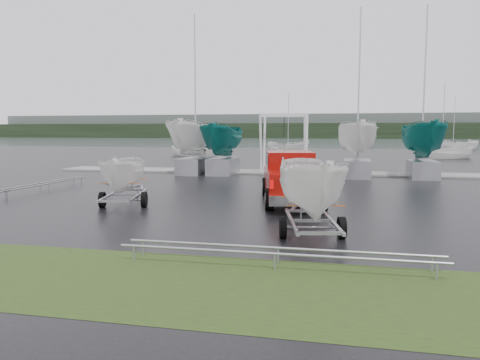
# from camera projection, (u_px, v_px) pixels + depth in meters

# --- Properties ---
(ground_plane) EXTENTS (120.00, 120.00, 0.00)m
(ground_plane) POSITION_uv_depth(u_px,v_px,m) (215.00, 199.00, 20.18)
(ground_plane) COLOR black
(ground_plane) RESTS_ON ground
(lake) EXTENTS (300.00, 300.00, 0.00)m
(lake) POSITION_uv_depth(u_px,v_px,m) (321.00, 143.00, 117.32)
(lake) COLOR gray
(lake) RESTS_ON ground
(grass_verge) EXTENTS (40.00, 40.00, 0.00)m
(grass_verge) POSITION_uv_depth(u_px,v_px,m) (71.00, 275.00, 9.49)
(grass_verge) COLOR #1F3012
(grass_verge) RESTS_ON ground
(dock) EXTENTS (30.00, 3.00, 0.12)m
(dock) POSITION_uv_depth(u_px,v_px,m) (264.00, 172.00, 32.80)
(dock) COLOR gray
(dock) RESTS_ON ground
(treeline) EXTENTS (300.00, 8.00, 6.00)m
(treeline) POSITION_uv_depth(u_px,v_px,m) (329.00, 131.00, 185.01)
(treeline) COLOR black
(treeline) RESTS_ON ground
(far_hill) EXTENTS (300.00, 6.00, 10.00)m
(far_hill) POSITION_uv_depth(u_px,v_px,m) (330.00, 126.00, 192.57)
(far_hill) COLOR #4C5651
(far_hill) RESTS_ON ground
(pickup_truck) EXTENTS (3.23, 6.43, 2.04)m
(pickup_truck) POSITION_uv_depth(u_px,v_px,m) (291.00, 176.00, 19.39)
(pickup_truck) COLOR maroon
(pickup_truck) RESTS_ON ground
(trailer_hitched) EXTENTS (2.02, 3.76, 5.05)m
(trailer_hitched) POSITION_uv_depth(u_px,v_px,m) (313.00, 138.00, 12.67)
(trailer_hitched) COLOR #909398
(trailer_hitched) RESTS_ON ground
(trailer_parked) EXTENTS (1.99, 3.78, 4.32)m
(trailer_parked) POSITION_uv_depth(u_px,v_px,m) (123.00, 146.00, 17.87)
(trailer_parked) COLOR #909398
(trailer_parked) RESTS_ON ground
(boat_hoist) EXTENTS (3.30, 2.18, 4.12)m
(boat_hoist) POSITION_uv_depth(u_px,v_px,m) (284.00, 135.00, 32.23)
(boat_hoist) COLOR silver
(boat_hoist) RESTS_ON ground
(keelboat_0) EXTENTS (2.53, 3.20, 10.71)m
(keelboat_0) POSITION_uv_depth(u_px,v_px,m) (193.00, 114.00, 31.41)
(keelboat_0) COLOR #909398
(keelboat_0) RESTS_ON ground
(keelboat_1) EXTENTS (2.30, 3.20, 7.21)m
(keelboat_1) POSITION_uv_depth(u_px,v_px,m) (223.00, 120.00, 31.21)
(keelboat_1) COLOR #909398
(keelboat_1) RESTS_ON ground
(keelboat_2) EXTENTS (2.41, 3.20, 10.58)m
(keelboat_2) POSITION_uv_depth(u_px,v_px,m) (358.00, 116.00, 29.13)
(keelboat_2) COLOR #909398
(keelboat_2) RESTS_ON ground
(keelboat_3) EXTENTS (2.40, 3.20, 10.57)m
(keelboat_3) POSITION_uv_depth(u_px,v_px,m) (424.00, 116.00, 28.58)
(keelboat_3) COLOR #909398
(keelboat_3) RESTS_ON ground
(mast_rack_0) EXTENTS (0.56, 6.50, 0.06)m
(mast_rack_0) POSITION_uv_depth(u_px,v_px,m) (44.00, 183.00, 23.03)
(mast_rack_0) COLOR #909398
(mast_rack_0) RESTS_ON ground
(mast_rack_2) EXTENTS (7.00, 0.56, 0.06)m
(mast_rack_2) POSITION_uv_depth(u_px,v_px,m) (277.00, 251.00, 10.06)
(mast_rack_2) COLOR #909398
(mast_rack_2) RESTS_ON ground
(moored_boat_0) EXTENTS (2.48, 2.42, 10.97)m
(moored_boat_0) POSITION_uv_depth(u_px,v_px,m) (196.00, 156.00, 54.81)
(moored_boat_0) COLOR silver
(moored_boat_0) RESTS_ON ground
(moored_boat_1) EXTENTS (3.65, 3.63, 11.46)m
(moored_boat_1) POSITION_uv_depth(u_px,v_px,m) (288.00, 153.00, 61.96)
(moored_boat_1) COLOR silver
(moored_boat_1) RESTS_ON ground
(moored_boat_2) EXTENTS (2.98, 2.93, 11.32)m
(moored_boat_2) POSITION_uv_depth(u_px,v_px,m) (442.00, 158.00, 49.82)
(moored_boat_2) COLOR silver
(moored_boat_2) RESTS_ON ground
(moored_boat_3) EXTENTS (3.66, 3.63, 11.61)m
(moored_boat_3) POSITION_uv_depth(u_px,v_px,m) (453.00, 150.00, 72.01)
(moored_boat_3) COLOR silver
(moored_boat_3) RESTS_ON ground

